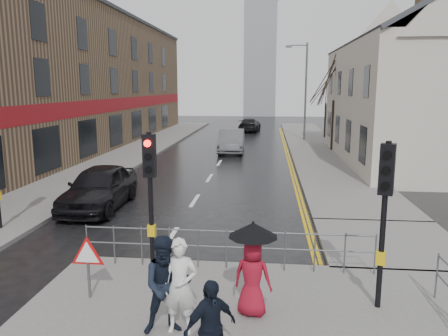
% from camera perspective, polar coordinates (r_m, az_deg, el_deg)
% --- Properties ---
extents(ground, '(120.00, 120.00, 0.00)m').
position_cam_1_polar(ground, '(10.93, -10.55, -14.24)').
color(ground, black).
rests_on(ground, ground).
extents(left_pavement, '(4.00, 44.00, 0.14)m').
position_cam_1_polar(left_pavement, '(34.13, -10.31, 2.82)').
color(left_pavement, '#605E5B').
rests_on(left_pavement, ground).
extents(right_pavement, '(4.00, 40.00, 0.14)m').
position_cam_1_polar(right_pavement, '(34.98, 11.62, 2.96)').
color(right_pavement, '#605E5B').
rests_on(right_pavement, ground).
extents(pavement_bridge_right, '(4.00, 4.20, 0.14)m').
position_cam_1_polar(pavement_bridge_right, '(13.76, 20.82, -9.17)').
color(pavement_bridge_right, '#605E5B').
rests_on(pavement_bridge_right, ground).
extents(building_left_terrace, '(8.00, 42.00, 10.00)m').
position_cam_1_polar(building_left_terrace, '(34.86, -19.93, 10.66)').
color(building_left_terrace, '#7D6148').
rests_on(building_left_terrace, ground).
extents(building_right_cream, '(9.00, 16.40, 10.10)m').
position_cam_1_polar(building_right_cream, '(28.97, 24.45, 10.07)').
color(building_right_cream, '#BEB4A6').
rests_on(building_right_cream, ground).
extents(church_tower, '(5.00, 5.00, 18.00)m').
position_cam_1_polar(church_tower, '(71.66, 4.76, 14.06)').
color(church_tower, gray).
rests_on(church_tower, ground).
extents(traffic_signal_near_left, '(0.28, 0.27, 3.40)m').
position_cam_1_polar(traffic_signal_near_left, '(10.28, -9.64, -1.33)').
color(traffic_signal_near_left, black).
rests_on(traffic_signal_near_left, near_pavement).
extents(traffic_signal_near_right, '(0.34, 0.33, 3.40)m').
position_cam_1_polar(traffic_signal_near_right, '(9.05, 20.29, -3.48)').
color(traffic_signal_near_right, black).
rests_on(traffic_signal_near_right, near_pavement).
extents(guard_railing_front, '(7.14, 0.04, 1.00)m').
position_cam_1_polar(guard_railing_front, '(10.80, 0.32, -9.44)').
color(guard_railing_front, '#595B5E').
rests_on(guard_railing_front, near_pavement).
extents(warning_sign, '(0.80, 0.07, 1.35)m').
position_cam_1_polar(warning_sign, '(9.74, -17.39, -11.06)').
color(warning_sign, '#595B5E').
rests_on(warning_sign, near_pavement).
extents(street_lamp, '(1.83, 0.25, 8.00)m').
position_cam_1_polar(street_lamp, '(37.62, 10.37, 10.60)').
color(street_lamp, '#595B5E').
rests_on(street_lamp, right_pavement).
extents(tree_near, '(2.40, 2.40, 6.58)m').
position_cam_1_polar(tree_near, '(31.84, 14.33, 11.27)').
color(tree_near, black).
rests_on(tree_near, right_pavement).
extents(tree_far, '(2.40, 2.40, 5.64)m').
position_cam_1_polar(tree_far, '(39.83, 13.31, 10.07)').
color(tree_far, black).
rests_on(tree_far, right_pavement).
extents(pedestrian_a, '(0.65, 0.44, 1.76)m').
position_cam_1_polar(pedestrian_a, '(8.17, -5.77, -15.09)').
color(pedestrian_a, silver).
rests_on(pedestrian_a, near_pavement).
extents(pedestrian_b, '(1.05, 0.92, 1.81)m').
position_cam_1_polar(pedestrian_b, '(8.18, -7.47, -14.90)').
color(pedestrian_b, black).
rests_on(pedestrian_b, near_pavement).
extents(pedestrian_with_umbrella, '(0.96, 0.96, 1.88)m').
position_cam_1_polar(pedestrian_with_umbrella, '(8.62, 3.77, -12.24)').
color(pedestrian_with_umbrella, maroon).
rests_on(pedestrian_with_umbrella, near_pavement).
extents(pedestrian_d, '(0.95, 0.88, 1.56)m').
position_cam_1_polar(pedestrian_d, '(7.09, -1.82, -20.21)').
color(pedestrian_d, black).
rests_on(pedestrian_d, near_pavement).
extents(car_parked, '(2.00, 4.81, 1.63)m').
position_cam_1_polar(car_parked, '(17.18, -15.98, -2.43)').
color(car_parked, black).
rests_on(car_parked, ground).
extents(car_mid, '(1.87, 4.95, 1.61)m').
position_cam_1_polar(car_mid, '(30.78, 0.99, 3.55)').
color(car_mid, '#515357').
rests_on(car_mid, ground).
extents(car_far, '(2.32, 4.87, 1.37)m').
position_cam_1_polar(car_far, '(45.45, 3.38, 5.64)').
color(car_far, black).
rests_on(car_far, ground).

